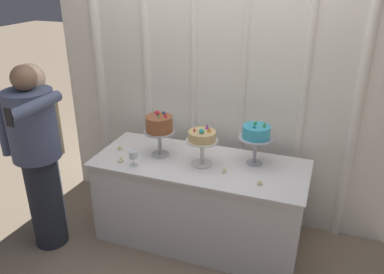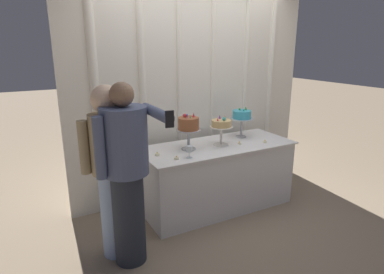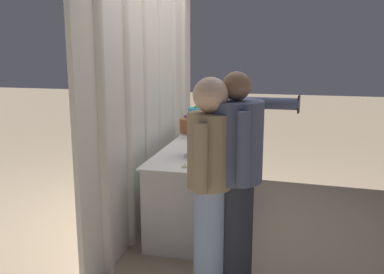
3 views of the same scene
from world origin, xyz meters
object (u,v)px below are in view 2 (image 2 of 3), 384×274
at_px(cake_display_center, 221,125).
at_px(tealight_near_right, 239,143).
at_px(guest_man_pink_jacket, 110,166).
at_px(cake_table, 217,176).
at_px(wine_glass, 189,149).
at_px(tealight_far_left, 157,154).
at_px(guest_man_dark_suit, 126,170).
at_px(tealight_far_right, 265,142).
at_px(cake_display_rightmost, 242,116).
at_px(cake_display_leftmost, 189,125).
at_px(tealight_near_left, 176,158).

xyz_separation_m(cake_display_center, tealight_near_right, (0.21, -0.07, -0.22)).
bearing_deg(guest_man_pink_jacket, cake_table, 14.44).
bearing_deg(guest_man_pink_jacket, wine_glass, 7.16).
height_order(tealight_far_left, guest_man_dark_suit, guest_man_dark_suit).
relative_size(tealight_near_right, guest_man_pink_jacket, 0.03).
height_order(cake_display_center, tealight_far_right, cake_display_center).
distance_m(cake_display_rightmost, wine_glass, 0.99).
bearing_deg(tealight_far_left, guest_man_dark_suit, -134.05).
relative_size(tealight_far_left, tealight_near_right, 1.20).
bearing_deg(wine_glass, cake_display_center, 21.92).
distance_m(tealight_far_right, guest_man_dark_suit, 1.77).
distance_m(cake_display_center, tealight_far_left, 0.80).
height_order(cake_display_rightmost, guest_man_pink_jacket, guest_man_pink_jacket).
relative_size(cake_display_center, cake_display_rightmost, 0.89).
relative_size(tealight_far_left, guest_man_dark_suit, 0.03).
xyz_separation_m(cake_display_rightmost, tealight_near_right, (-0.19, -0.23, -0.25)).
bearing_deg(cake_table, guest_man_dark_suit, -157.61).
distance_m(cake_table, tealight_far_right, 0.68).
xyz_separation_m(tealight_far_left, tealight_far_right, (1.27, -0.17, -0.00)).
relative_size(cake_display_leftmost, wine_glass, 3.14).
bearing_deg(tealight_near_left, wine_glass, -8.95).
distance_m(cake_display_leftmost, guest_man_dark_suit, 1.00).
height_order(tealight_near_left, tealight_near_right, tealight_near_left).
bearing_deg(guest_man_dark_suit, cake_table, 22.39).
xyz_separation_m(cake_table, guest_man_pink_jacket, (-1.30, -0.33, 0.48)).
xyz_separation_m(cake_table, cake_display_center, (0.03, -0.03, 0.61)).
xyz_separation_m(cake_display_rightmost, wine_glass, (-0.91, -0.37, -0.17)).
bearing_deg(tealight_far_right, tealight_far_left, 172.33).
distance_m(cake_display_leftmost, tealight_far_left, 0.46).
relative_size(tealight_far_left, tealight_far_right, 1.17).
relative_size(cake_table, cake_display_leftmost, 4.44).
height_order(cake_display_rightmost, guest_man_dark_suit, guest_man_dark_suit).
distance_m(cake_display_leftmost, tealight_far_right, 0.95).
relative_size(wine_glass, guest_man_dark_suit, 0.08).
relative_size(cake_display_rightmost, guest_man_pink_jacket, 0.24).
bearing_deg(guest_man_dark_suit, guest_man_pink_jacket, 119.72).
height_order(tealight_near_right, tealight_far_right, same).
distance_m(tealight_far_left, guest_man_dark_suit, 0.68).
distance_m(cake_display_leftmost, tealight_near_left, 0.43).
bearing_deg(tealight_near_left, cake_table, 18.99).
xyz_separation_m(cake_display_leftmost, tealight_near_left, (-0.25, -0.23, -0.26)).
bearing_deg(cake_table, wine_glass, -154.33).
xyz_separation_m(tealight_near_left, guest_man_pink_jacket, (-0.69, -0.12, 0.09)).
bearing_deg(cake_table, tealight_near_right, -21.83).
bearing_deg(tealight_far_right, tealight_near_right, 163.35).
bearing_deg(tealight_far_left, wine_glass, -40.86).
bearing_deg(tealight_near_left, guest_man_pink_jacket, -169.80).
height_order(cake_display_center, tealight_near_right, cake_display_center).
relative_size(cake_display_center, tealight_near_right, 7.92).
bearing_deg(tealight_far_left, tealight_near_right, -4.83).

